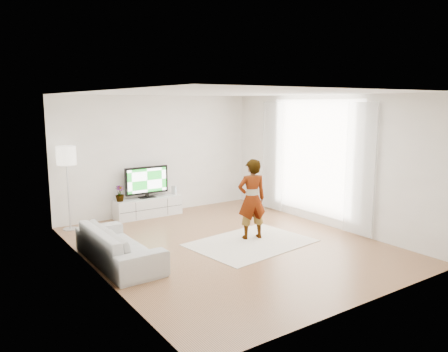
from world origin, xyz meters
TOP-DOWN VIEW (x-y plane):
  - floor at (0.00, 0.00)m, footprint 6.00×6.00m
  - ceiling at (0.00, 0.00)m, footprint 6.00×6.00m
  - wall_left at (-2.50, 0.00)m, footprint 0.02×6.00m
  - wall_right at (2.50, 0.00)m, footprint 0.02×6.00m
  - wall_back at (0.00, 3.00)m, footprint 5.00×0.02m
  - wall_front at (0.00, -3.00)m, footprint 5.00×0.02m
  - window at (2.48, 0.30)m, footprint 0.01×2.60m
  - curtain_near at (2.40, -1.00)m, footprint 0.04×0.70m
  - curtain_far at (2.40, 1.60)m, footprint 0.04×0.70m
  - media_console at (-0.40, 2.76)m, footprint 1.58×0.45m
  - television at (-0.40, 2.79)m, footprint 1.05×0.21m
  - game_console at (0.30, 2.76)m, footprint 0.08×0.16m
  - potted_plant at (-1.07, 2.77)m, footprint 0.23×0.23m
  - rug at (0.39, -0.15)m, footprint 2.39×1.85m
  - player at (0.57, 0.07)m, footprint 0.65×0.51m
  - sofa at (-2.05, 0.28)m, footprint 0.84×2.10m
  - floor_lamp at (-2.20, 2.70)m, footprint 0.39×0.39m

SIDE VIEW (x-z plane):
  - floor at x=0.00m, z-range 0.00..0.00m
  - rug at x=0.39m, z-range 0.00..0.01m
  - media_console at x=-0.40m, z-range 0.00..0.45m
  - sofa at x=-2.05m, z-range 0.00..0.61m
  - game_console at x=0.30m, z-range 0.45..0.65m
  - potted_plant at x=-1.07m, z-range 0.45..0.80m
  - player at x=0.57m, z-range 0.01..1.58m
  - television at x=-0.40m, z-range 0.48..1.21m
  - curtain_near at x=2.40m, z-range 0.05..2.65m
  - curtain_far at x=2.40m, z-range 0.05..2.65m
  - wall_left at x=-2.50m, z-range 0.00..2.80m
  - wall_right at x=2.50m, z-range 0.00..2.80m
  - wall_back at x=0.00m, z-range 0.00..2.80m
  - wall_front at x=0.00m, z-range 0.00..2.80m
  - window at x=2.48m, z-range 0.20..2.70m
  - floor_lamp at x=-2.20m, z-range 0.61..2.37m
  - ceiling at x=0.00m, z-range 2.80..2.80m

